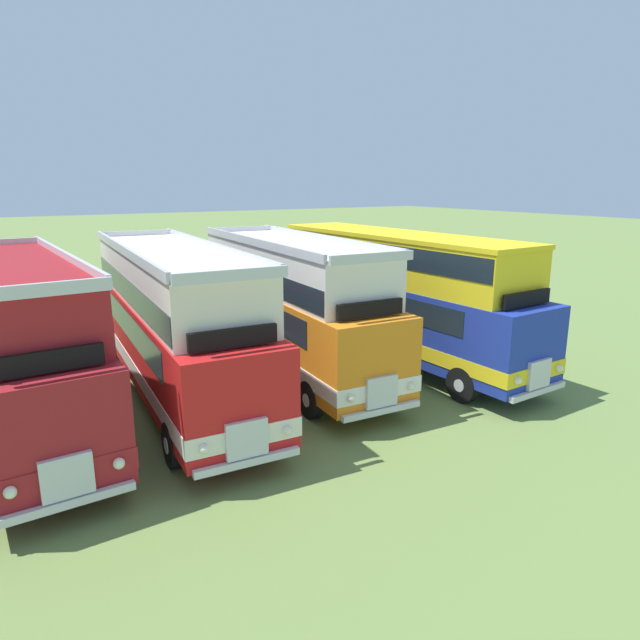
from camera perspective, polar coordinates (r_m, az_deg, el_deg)
bus_sixth_in_row at (r=15.74m, az=-28.16°, el=-1.93°), size 3.02×10.43×4.52m
bus_seventh_in_row at (r=16.66m, az=-14.66°, el=0.11°), size 3.19×11.61×4.52m
bus_eighth_in_row at (r=18.29m, az=-3.01°, el=1.76°), size 3.11×10.63×4.52m
bus_ninth_in_row at (r=19.91m, az=7.82°, el=2.99°), size 3.05×11.73×4.49m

